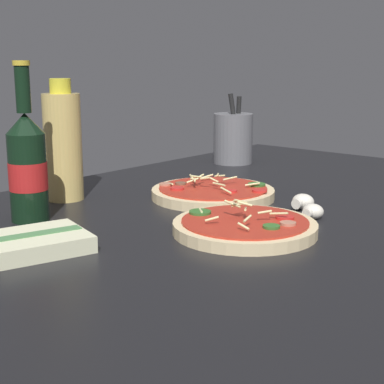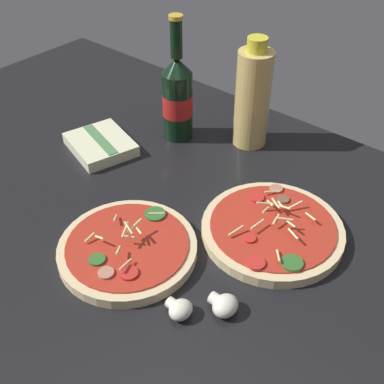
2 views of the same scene
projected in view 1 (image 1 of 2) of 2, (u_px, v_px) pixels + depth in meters
The scene contains 9 objects.
counter_slab at pixel (209, 226), 99.83cm from camera, with size 160.00×90.00×2.50cm.
pizza_near at pixel (245, 227), 90.88cm from camera, with size 22.39×22.39×5.54cm.
pizza_far at pixel (213, 193), 114.15cm from camera, with size 23.85×23.85×4.69cm.
beer_bottle at pixel (27, 165), 96.59cm from camera, with size 6.35×6.35×26.20cm.
oil_bottle at pixel (63, 145), 111.16cm from camera, with size 7.14×7.14×22.93cm.
mushroom_left at pixel (312, 211), 99.08cm from camera, with size 3.88×3.69×2.59cm.
mushroom_right at pixel (302, 202), 105.20cm from camera, with size 4.29×4.08×2.86cm.
utensil_crock at pixel (233, 138), 151.87cm from camera, with size 10.11×10.11×18.04cm.
dish_towel at pixel (37, 242), 82.64cm from camera, with size 16.12×14.71×2.56cm.
Camera 1 is at (-74.75, -60.50, 28.79)cm, focal length 55.00 mm.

